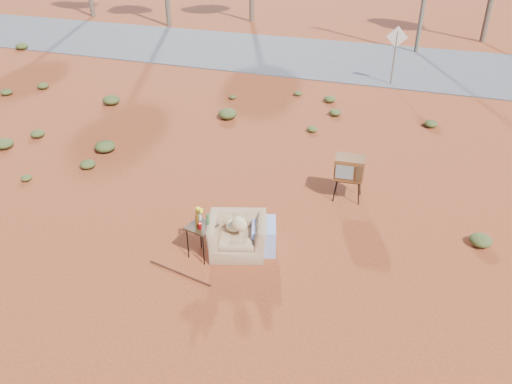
% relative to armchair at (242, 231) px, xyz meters
% --- Properties ---
extents(ground, '(140.00, 140.00, 0.00)m').
position_rel_armchair_xyz_m(ground, '(-0.09, -0.01, -0.45)').
color(ground, '#973B1E').
rests_on(ground, ground).
extents(highway, '(140.00, 7.00, 0.04)m').
position_rel_armchair_xyz_m(highway, '(-0.09, 14.99, -0.43)').
color(highway, '#565659').
rests_on(highway, ground).
extents(armchair, '(1.43, 1.20, 0.97)m').
position_rel_armchair_xyz_m(armchair, '(0.00, 0.00, 0.00)').
color(armchair, '#9B7855').
rests_on(armchair, ground).
extents(tv_unit, '(0.70, 0.58, 1.05)m').
position_rel_armchair_xyz_m(tv_unit, '(1.53, 2.74, 0.33)').
color(tv_unit, black).
rests_on(tv_unit, ground).
extents(side_table, '(0.58, 0.58, 0.98)m').
position_rel_armchair_xyz_m(side_table, '(-0.68, -0.41, 0.27)').
color(side_table, '#352313').
rests_on(side_table, ground).
extents(rusty_bar, '(1.39, 0.30, 0.04)m').
position_rel_armchair_xyz_m(rusty_bar, '(-0.82, -1.09, -0.43)').
color(rusty_bar, '#4B2214').
rests_on(rusty_bar, ground).
extents(road_sign, '(0.78, 0.06, 2.19)m').
position_rel_armchair_xyz_m(road_sign, '(1.41, 11.99, 1.05)').
color(road_sign, brown).
rests_on(road_sign, ground).
extents(scrub_patch, '(17.49, 8.07, 0.33)m').
position_rel_armchair_xyz_m(scrub_patch, '(-0.91, 4.40, -0.31)').
color(scrub_patch, '#4B5424').
rests_on(scrub_patch, ground).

